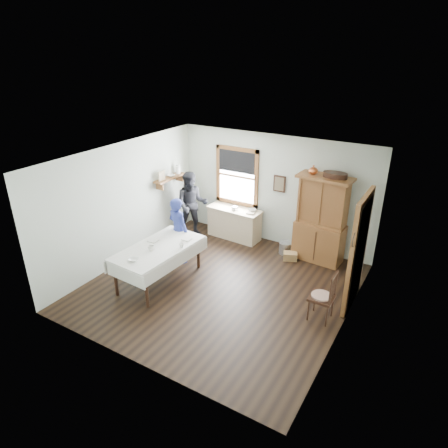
% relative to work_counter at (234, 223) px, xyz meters
% --- Properties ---
extents(room, '(5.01, 5.01, 2.70)m').
position_rel_work_counter_xyz_m(room, '(0.90, -2.17, 0.95)').
color(room, black).
rests_on(room, ground).
extents(window, '(1.18, 0.07, 1.48)m').
position_rel_work_counter_xyz_m(window, '(-0.10, 0.29, 1.24)').
color(window, white).
rests_on(window, room).
extents(doorway, '(0.09, 1.14, 2.22)m').
position_rel_work_counter_xyz_m(doorway, '(3.35, -1.32, 0.76)').
color(doorway, '#41342E').
rests_on(doorway, room).
extents(wall_shelf, '(0.24, 1.00, 0.44)m').
position_rel_work_counter_xyz_m(wall_shelf, '(-1.47, -0.63, 1.17)').
color(wall_shelf, brown).
rests_on(wall_shelf, room).
extents(framed_picture, '(0.30, 0.04, 0.40)m').
position_rel_work_counter_xyz_m(framed_picture, '(1.05, 0.29, 1.15)').
color(framed_picture, black).
rests_on(framed_picture, room).
extents(rug_beater, '(0.01, 0.27, 0.27)m').
position_rel_work_counter_xyz_m(rug_beater, '(3.35, -1.87, 1.32)').
color(rug_beater, black).
rests_on(rug_beater, room).
extents(work_counter, '(1.42, 0.60, 0.80)m').
position_rel_work_counter_xyz_m(work_counter, '(0.00, 0.00, 0.00)').
color(work_counter, tan).
rests_on(work_counter, room).
extents(china_hutch, '(1.22, 0.64, 2.01)m').
position_rel_work_counter_xyz_m(china_hutch, '(2.22, -0.02, 0.61)').
color(china_hutch, brown).
rests_on(china_hutch, room).
extents(dining_table, '(1.16, 2.03, 0.79)m').
position_rel_work_counter_xyz_m(dining_table, '(-0.33, -2.60, -0.00)').
color(dining_table, silver).
rests_on(dining_table, room).
extents(spindle_chair, '(0.46, 0.46, 0.99)m').
position_rel_work_counter_xyz_m(spindle_chair, '(2.98, -2.12, 0.10)').
color(spindle_chair, black).
rests_on(spindle_chair, room).
extents(pail, '(0.31, 0.31, 0.28)m').
position_rel_work_counter_xyz_m(pail, '(1.46, -0.14, -0.26)').
color(pail, '#96999E').
rests_on(pail, room).
extents(wicker_basket, '(0.37, 0.32, 0.18)m').
position_rel_work_counter_xyz_m(wicker_basket, '(1.69, -0.36, -0.31)').
color(wicker_basket, olive).
rests_on(wicker_basket, room).
extents(woman_blue, '(0.59, 0.46, 1.43)m').
position_rel_work_counter_xyz_m(woman_blue, '(-0.48, -1.70, 0.32)').
color(woman_blue, navy).
rests_on(woman_blue, room).
extents(figure_dark, '(0.97, 0.92, 1.58)m').
position_rel_work_counter_xyz_m(figure_dark, '(-1.01, -0.43, 0.39)').
color(figure_dark, black).
rests_on(figure_dark, room).
extents(table_cup_a, '(0.14, 0.14, 0.10)m').
position_rel_work_counter_xyz_m(table_cup_a, '(-0.35, -2.78, 0.44)').
color(table_cup_a, white).
rests_on(table_cup_a, dining_table).
extents(table_cup_b, '(0.11, 0.11, 0.09)m').
position_rel_work_counter_xyz_m(table_cup_b, '(0.09, -2.36, 0.44)').
color(table_cup_b, white).
rests_on(table_cup_b, dining_table).
extents(table_bowl, '(0.26, 0.26, 0.05)m').
position_rel_work_counter_xyz_m(table_bowl, '(-0.37, -3.27, 0.42)').
color(table_bowl, white).
rests_on(table_bowl, dining_table).
extents(counter_book, '(0.18, 0.23, 0.02)m').
position_rel_work_counter_xyz_m(counter_book, '(0.39, -0.03, 0.41)').
color(counter_book, brown).
rests_on(counter_book, work_counter).
extents(counter_bowl, '(0.23, 0.23, 0.06)m').
position_rel_work_counter_xyz_m(counter_bowl, '(0.46, 0.08, 0.43)').
color(counter_bowl, white).
rests_on(counter_bowl, work_counter).
extents(shelf_bowl, '(0.22, 0.22, 0.05)m').
position_rel_work_counter_xyz_m(shelf_bowl, '(-1.47, -0.62, 1.20)').
color(shelf_bowl, white).
rests_on(shelf_bowl, wall_shelf).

